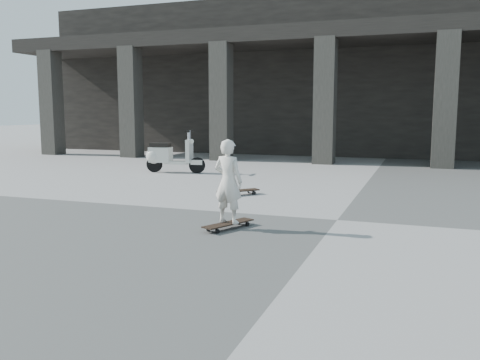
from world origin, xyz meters
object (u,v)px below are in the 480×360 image
(longboard, at_px, (228,224))
(scooter, at_px, (165,156))
(child, at_px, (228,181))
(skateboard_spare, at_px, (238,191))

(longboard, bearing_deg, scooter, 59.61)
(child, height_order, scooter, child)
(longboard, bearing_deg, skateboard_spare, 41.35)
(skateboard_spare, bearing_deg, scooter, 89.89)
(longboard, distance_m, scooter, 7.08)
(scooter, bearing_deg, skateboard_spare, -49.30)
(skateboard_spare, xyz_separation_m, child, (0.87, -2.82, 0.61))
(skateboard_spare, xyz_separation_m, scooter, (-3.22, 2.95, 0.39))
(longboard, relative_size, skateboard_spare, 1.11)
(skateboard_spare, relative_size, scooter, 0.47)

